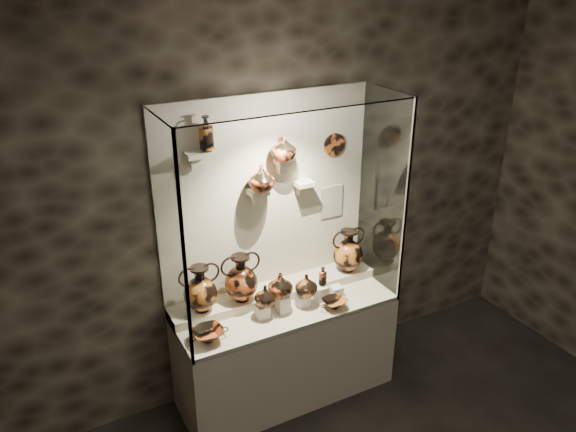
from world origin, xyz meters
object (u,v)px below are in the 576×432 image
object	(u,v)px
jug_b	(280,285)
lekythos_small	(323,275)
amphora_mid	(241,278)
kylix_right	(334,303)
amphora_right	(348,250)
kylix_left	(208,334)
jug_c	(306,285)
ovoid_vase_a	(261,179)
ovoid_vase_b	(283,148)
jug_a	(265,296)
amphora_left	(200,289)
lekythos_tall	(206,132)

from	to	relation	value
jug_b	lekythos_small	size ratio (longest dim) A/B	1.12
amphora_mid	kylix_right	world-z (taller)	amphora_mid
amphora_right	kylix_left	xyz separation A→B (m)	(-1.33, -0.28, -0.20)
amphora_mid	jug_c	distance (m)	0.49
ovoid_vase_a	ovoid_vase_b	world-z (taller)	ovoid_vase_b
jug_c	jug_a	bearing A→B (deg)	160.06
lekythos_small	ovoid_vase_a	size ratio (longest dim) A/B	0.87
amphora_left	ovoid_vase_b	distance (m)	1.17
amphora_mid	jug_c	size ratio (longest dim) A/B	2.10
amphora_mid	jug_b	size ratio (longest dim) A/B	1.93
amphora_right	jug_c	world-z (taller)	amphora_right
amphora_mid	jug_b	distance (m)	0.30
ovoid_vase_a	ovoid_vase_b	bearing A→B (deg)	20.73
amphora_left	jug_a	world-z (taller)	amphora_left
kylix_left	jug_a	bearing A→B (deg)	16.81
kylix_left	jug_c	bearing A→B (deg)	12.44
lekythos_tall	jug_c	bearing A→B (deg)	-36.98
kylix_left	lekythos_small	bearing A→B (deg)	13.37
amphora_mid	ovoid_vase_a	bearing A→B (deg)	35.26
jug_b	ovoid_vase_b	size ratio (longest dim) A/B	1.00
jug_a	lekythos_tall	bearing A→B (deg)	157.44
ovoid_vase_b	amphora_right	bearing A→B (deg)	-3.96
lekythos_small	lekythos_tall	size ratio (longest dim) A/B	0.65
amphora_left	amphora_right	distance (m)	1.27
jug_c	lekythos_tall	world-z (taller)	lekythos_tall
amphora_left	amphora_mid	size ratio (longest dim) A/B	0.96
ovoid_vase_a	amphora_right	bearing A→B (deg)	16.37
jug_c	lekythos_tall	size ratio (longest dim) A/B	0.67
jug_a	kylix_right	bearing A→B (deg)	8.45
lekythos_tall	amphora_left	bearing A→B (deg)	-161.83
jug_c	kylix_right	xyz separation A→B (m)	(0.17, -0.13, -0.13)
kylix_left	lekythos_tall	world-z (taller)	lekythos_tall
amphora_right	lekythos_small	distance (m)	0.39
kylix_right	ovoid_vase_b	size ratio (longest dim) A/B	1.15
kylix_right	lekythos_tall	distance (m)	1.60
amphora_mid	amphora_right	bearing A→B (deg)	20.56
lekythos_small	ovoid_vase_a	xyz separation A→B (m)	(-0.39, 0.23, 0.78)
jug_a	jug_c	xyz separation A→B (m)	(0.34, -0.01, -0.00)
jug_b	kylix_left	world-z (taller)	jug_b
amphora_right	jug_b	bearing A→B (deg)	-172.67
amphora_right	kylix_right	size ratio (longest dim) A/B	1.62
lekythos_small	lekythos_tall	bearing A→B (deg)	152.37
lekythos_tall	ovoid_vase_a	size ratio (longest dim) A/B	1.35
jug_b	lekythos_tall	size ratio (longest dim) A/B	0.73
kylix_right	lekythos_tall	xyz separation A→B (m)	(-0.78, 0.42, 1.33)
lekythos_small	lekythos_tall	distance (m)	1.42
lekythos_tall	ovoid_vase_a	xyz separation A→B (m)	(0.38, -0.03, -0.38)
amphora_left	amphora_mid	world-z (taller)	amphora_mid
amphora_mid	kylix_right	size ratio (longest dim) A/B	1.67
amphora_right	lekythos_small	xyz separation A→B (m)	(-0.35, -0.18, -0.05)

